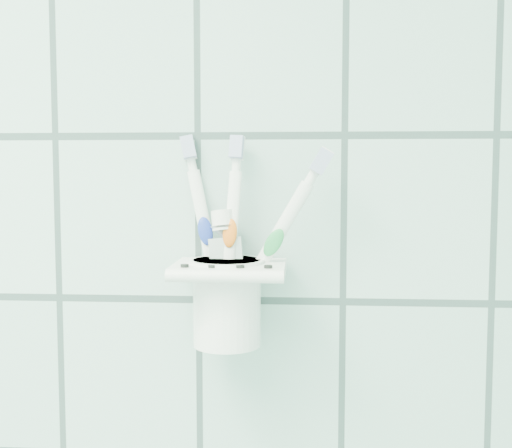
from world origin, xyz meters
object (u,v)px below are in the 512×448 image
cup (227,298)px  toothbrush_blue (222,235)px  toothbrush_pink (226,231)px  holder_bracket (230,271)px  toothbrush_orange (220,228)px  toothpaste_tube (233,264)px

cup → toothbrush_blue: 0.07m
toothbrush_pink → holder_bracket: bearing=-77.3°
cup → toothbrush_orange: (-0.01, 0.01, 0.07)m
toothbrush_pink → toothbrush_orange: bearing=-171.2°
toothbrush_orange → toothpaste_tube: 0.04m
holder_bracket → toothbrush_pink: size_ratio=0.53×
toothpaste_tube → toothbrush_blue: bearing=-142.0°
holder_bracket → toothbrush_orange: (-0.01, 0.01, 0.04)m
toothpaste_tube → holder_bracket: bearing=-152.4°
toothpaste_tube → cup: bearing=160.2°
toothbrush_pink → toothbrush_orange: size_ratio=1.00×
cup → toothpaste_tube: bearing=-16.6°
holder_bracket → toothbrush_blue: size_ratio=0.54×
cup → toothbrush_pink: (-0.00, 0.01, 0.07)m
cup → toothbrush_blue: (-0.00, -0.01, 0.07)m
holder_bracket → toothbrush_pink: toothbrush_pink is taller
cup → toothpaste_tube: (0.01, -0.00, 0.04)m
toothbrush_pink → toothpaste_tube: toothbrush_pink is taller
holder_bracket → toothbrush_orange: 0.05m
toothbrush_orange → toothpaste_tube: bearing=-43.7°
toothpaste_tube → toothbrush_pink: bearing=117.9°
toothbrush_pink → toothpaste_tube: 0.04m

